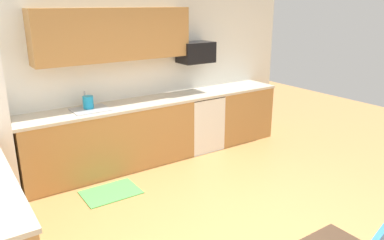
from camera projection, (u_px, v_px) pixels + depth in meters
The scene contains 12 objects.
ground_plane at pixel (246, 235), 3.89m from camera, with size 12.00×12.00×0.00m, color #B77F47.
wall_back at pixel (130, 70), 5.58m from camera, with size 5.80×0.10×2.70m, color silver.
cabinet_run_back at pixel (110, 140), 5.30m from camera, with size 2.47×0.60×0.90m, color #AD7A42.
cabinet_run_back_right at pixel (238, 113), 6.57m from camera, with size 1.08×0.60×0.90m, color #AD7A42.
countertop_back at pixel (142, 103), 5.43m from camera, with size 4.80×0.64×0.04m, color beige.
upper_cabinets_back at pixel (115, 34), 5.08m from camera, with size 2.20×0.34×0.70m, color #AD7A42.
oven_range at pixel (199, 121), 6.12m from camera, with size 0.60×0.60×0.91m.
microwave at pixel (196, 52), 5.86m from camera, with size 0.54×0.36×0.32m, color black.
sink_basin at pixel (91, 114), 5.03m from camera, with size 0.48×0.40×0.14m, color #A5A8AD.
sink_faucet at pixel (85, 100), 5.13m from camera, with size 0.02×0.02×0.24m, color #B2B5BA.
floor_mat at pixel (111, 192), 4.76m from camera, with size 0.70×0.50×0.01m, color #4CA54C.
kettle at pixel (88, 103), 5.03m from camera, with size 0.14×0.14×0.20m, color #198CBF.
Camera 1 is at (-2.35, -2.45, 2.32)m, focal length 35.02 mm.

